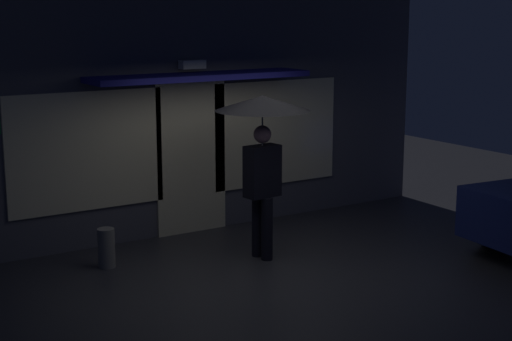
{
  "coord_description": "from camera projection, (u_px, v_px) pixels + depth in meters",
  "views": [
    {
      "loc": [
        -5.16,
        -7.66,
        3.18
      ],
      "look_at": [
        0.1,
        0.59,
        1.18
      ],
      "focal_mm": 54.8,
      "sensor_mm": 36.0,
      "label": 1
    }
  ],
  "objects": [
    {
      "name": "person_with_umbrella",
      "position": [
        262.0,
        129.0,
        9.92
      ],
      "size": [
        1.22,
        1.22,
        2.14
      ],
      "rotation": [
        0.0,
        0.0,
        -3.04
      ],
      "color": "black",
      "rests_on": "ground"
    },
    {
      "name": "building_facade",
      "position": [
        185.0,
        91.0,
        11.2
      ],
      "size": [
        8.34,
        1.0,
        4.17
      ],
      "color": "#4C4C56",
      "rests_on": "ground"
    },
    {
      "name": "sidewalk_bollard",
      "position": [
        106.0,
        248.0,
        9.84
      ],
      "size": [
        0.22,
        0.22,
        0.5
      ],
      "primitive_type": "cylinder",
      "color": "slate",
      "rests_on": "ground"
    },
    {
      "name": "ground_plane",
      "position": [
        275.0,
        273.0,
        9.68
      ],
      "size": [
        18.0,
        18.0,
        0.0
      ],
      "primitive_type": "plane",
      "color": "#2D2D33"
    }
  ]
}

